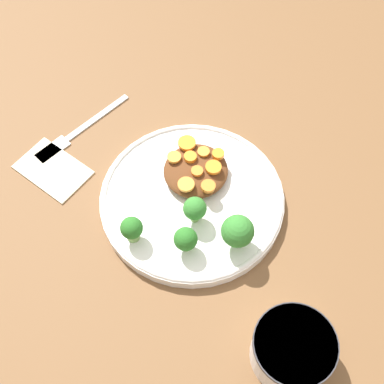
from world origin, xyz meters
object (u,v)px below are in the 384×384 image
at_px(plate, 192,199).
at_px(fork, 75,133).
at_px(dip_bowl, 293,349).
at_px(napkin, 53,169).

xyz_separation_m(plate, fork, (0.24, -0.00, -0.01)).
bearing_deg(fork, plate, 100.42).
xyz_separation_m(dip_bowl, fork, (0.47, -0.13, -0.03)).
bearing_deg(napkin, fork, -76.91).
distance_m(dip_bowl, fork, 0.49).
xyz_separation_m(plate, napkin, (0.22, 0.07, -0.01)).
height_order(plate, fork, plate).
distance_m(dip_bowl, napkin, 0.46).
height_order(plate, napkin, plate).
bearing_deg(plate, napkin, 18.37).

